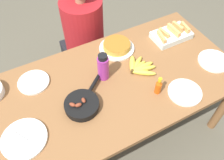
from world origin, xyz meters
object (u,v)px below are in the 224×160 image
object	(u,v)px
water_bottle	(103,67)
person_figure	(85,43)
skillet	(82,104)
empty_plate_near_front	(34,82)
empty_plate_far_left	(24,139)
empty_plate_far_right	(185,92)
banana_bunch	(139,67)
empty_plate_mid_edge	(214,61)
hot_sauce_bottle	(159,86)
frittata_plate_center	(117,46)
melon_tray	(172,34)

from	to	relation	value
water_bottle	person_figure	xyz separation A→B (m)	(0.12, 0.63, -0.34)
skillet	empty_plate_near_front	bearing A→B (deg)	83.84
empty_plate_far_left	empty_plate_far_right	xyz separation A→B (m)	(1.02, -0.17, 0.00)
banana_bunch	skillet	size ratio (longest dim) A/B	0.81
empty_plate_far_right	empty_plate_near_front	bearing A→B (deg)	147.31
empty_plate_mid_edge	person_figure	distance (m)	1.14
banana_bunch	empty_plate_near_front	size ratio (longest dim) A/B	1.18
empty_plate_mid_edge	hot_sauce_bottle	size ratio (longest dim) A/B	1.64
empty_plate_far_left	empty_plate_mid_edge	xyz separation A→B (m)	(1.39, -0.04, 0.00)
frittata_plate_center	water_bottle	size ratio (longest dim) A/B	1.27
empty_plate_far_left	hot_sauce_bottle	size ratio (longest dim) A/B	1.90
empty_plate_mid_edge	hot_sauce_bottle	distance (m)	0.53
empty_plate_near_front	empty_plate_far_right	distance (m)	1.02
melon_tray	empty_plate_mid_edge	distance (m)	0.38
melon_tray	water_bottle	bearing A→B (deg)	-170.29
melon_tray	person_figure	xyz separation A→B (m)	(-0.55, 0.52, -0.28)
melon_tray	hot_sauce_bottle	xyz separation A→B (m)	(-0.41, -0.40, 0.03)
skillet	person_figure	size ratio (longest dim) A/B	0.28
empty_plate_mid_edge	frittata_plate_center	bearing A→B (deg)	141.48
empty_plate_far_left	hot_sauce_bottle	world-z (taller)	hot_sauce_bottle
banana_bunch	empty_plate_mid_edge	world-z (taller)	banana_bunch
hot_sauce_bottle	person_figure	xyz separation A→B (m)	(-0.14, 0.92, -0.30)
frittata_plate_center	empty_plate_far_right	distance (m)	0.61
melon_tray	empty_plate_far_right	distance (m)	0.55
skillet	frittata_plate_center	bearing A→B (deg)	-0.13
melon_tray	person_figure	bearing A→B (deg)	136.66
water_bottle	empty_plate_mid_edge	bearing A→B (deg)	-17.78
water_bottle	melon_tray	bearing A→B (deg)	9.71
banana_bunch	empty_plate_far_left	bearing A→B (deg)	-170.05
frittata_plate_center	hot_sauce_bottle	xyz separation A→B (m)	(0.04, -0.48, 0.03)
empty_plate_mid_edge	banana_bunch	bearing A→B (deg)	159.51
empty_plate_mid_edge	empty_plate_near_front	bearing A→B (deg)	160.96
melon_tray	frittata_plate_center	world-z (taller)	melon_tray
skillet	person_figure	bearing A→B (deg)	27.26
water_bottle	empty_plate_near_front	bearing A→B (deg)	158.81
empty_plate_far_left	water_bottle	xyz separation A→B (m)	(0.61, 0.21, 0.09)
skillet	empty_plate_near_front	world-z (taller)	skillet
frittata_plate_center	banana_bunch	bearing A→B (deg)	-80.29
empty_plate_near_front	empty_plate_far_left	xyz separation A→B (m)	(-0.17, -0.38, -0.00)
empty_plate_far_left	water_bottle	bearing A→B (deg)	18.77
skillet	frittata_plate_center	xyz separation A→B (m)	(0.44, 0.36, -0.00)
frittata_plate_center	empty_plate_near_front	world-z (taller)	frittata_plate_center
melon_tray	skillet	distance (m)	0.94
banana_bunch	empty_plate_far_right	xyz separation A→B (m)	(0.15, -0.32, -0.01)
water_bottle	hot_sauce_bottle	bearing A→B (deg)	-47.94
banana_bunch	hot_sauce_bottle	bearing A→B (deg)	-90.59
skillet	melon_tray	bearing A→B (deg)	-22.24
banana_bunch	empty_plate_far_right	size ratio (longest dim) A/B	1.13
hot_sauce_bottle	empty_plate_mid_edge	bearing A→B (deg)	3.60
melon_tray	skillet	world-z (taller)	melon_tray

